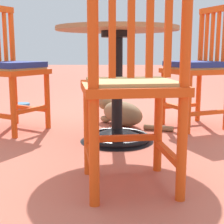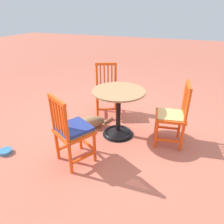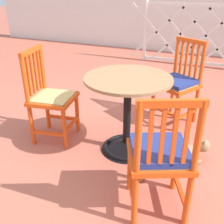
# 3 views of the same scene
# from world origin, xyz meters

# --- Properties ---
(ground_plane) EXTENTS (24.00, 24.00, 0.00)m
(ground_plane) POSITION_xyz_m (0.00, 0.00, 0.00)
(ground_plane) COLOR #BC604C
(cafe_table) EXTENTS (0.76, 0.76, 0.73)m
(cafe_table) POSITION_xyz_m (-0.02, 0.04, 0.28)
(cafe_table) COLOR black
(cafe_table) RESTS_ON ground_plane
(orange_chair_near_fence) EXTENTS (0.53, 0.53, 0.91)m
(orange_chair_near_fence) POSITION_xyz_m (0.43, -0.57, 0.45)
(orange_chair_near_fence) COLOR #E04C14
(orange_chair_near_fence) RESTS_ON ground_plane
(orange_chair_at_corner) EXTENTS (0.54, 0.54, 0.91)m
(orange_chair_at_corner) POSITION_xyz_m (0.29, 0.82, 0.45)
(orange_chair_at_corner) COLOR #E04C14
(orange_chair_at_corner) RESTS_ON ground_plane
(orange_chair_facing_out) EXTENTS (0.46, 0.46, 0.91)m
(orange_chair_facing_out) POSITION_xyz_m (-0.78, -0.04, 0.43)
(orange_chair_facing_out) COLOR #E04C14
(orange_chair_facing_out) RESTS_ON ground_plane
(tabby_cat) EXTENTS (0.51, 0.59, 0.23)m
(tabby_cat) POSITION_xyz_m (0.50, 0.02, 0.10)
(tabby_cat) COLOR #8E704C
(tabby_cat) RESTS_ON ground_plane
(pet_water_bowl) EXTENTS (0.17, 0.17, 0.05)m
(pet_water_bowl) POSITION_xyz_m (1.24, 1.04, 0.03)
(pet_water_bowl) COLOR teal
(pet_water_bowl) RESTS_ON ground_plane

